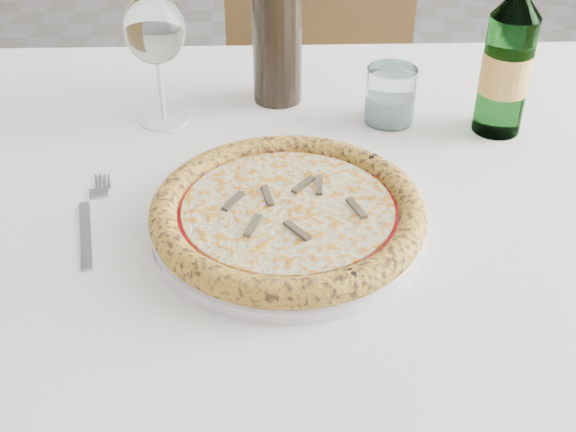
% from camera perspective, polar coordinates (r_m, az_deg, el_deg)
% --- Properties ---
extents(floor, '(5.00, 6.00, 0.02)m').
position_cam_1_polar(floor, '(1.65, -4.97, -14.85)').
color(floor, slate).
rests_on(floor, ground).
extents(dining_table, '(1.56, 0.92, 0.76)m').
position_cam_1_polar(dining_table, '(0.97, -0.23, -1.47)').
color(dining_table, brown).
rests_on(dining_table, floor).
extents(chair_far, '(0.52, 0.52, 0.93)m').
position_cam_1_polar(chair_far, '(1.72, 2.05, 10.70)').
color(chair_far, brown).
rests_on(chair_far, floor).
extents(plate, '(0.31, 0.31, 0.02)m').
position_cam_1_polar(plate, '(0.83, 0.00, -0.63)').
color(plate, white).
rests_on(plate, dining_table).
extents(pizza, '(0.32, 0.32, 0.03)m').
position_cam_1_polar(pizza, '(0.82, -0.00, 0.36)').
color(pizza, '#D5B767').
rests_on(pizza, plate).
extents(fork, '(0.04, 0.19, 0.00)m').
position_cam_1_polar(fork, '(0.88, -15.36, -0.34)').
color(fork, gray).
rests_on(fork, dining_table).
extents(wine_glass, '(0.08, 0.08, 0.19)m').
position_cam_1_polar(wine_glass, '(1.03, -10.49, 14.11)').
color(wine_glass, silver).
rests_on(wine_glass, dining_table).
extents(tumbler, '(0.07, 0.07, 0.08)m').
position_cam_1_polar(tumbler, '(1.06, 8.07, 9.17)').
color(tumbler, white).
rests_on(tumbler, dining_table).
extents(beer_bottle, '(0.07, 0.07, 0.26)m').
position_cam_1_polar(beer_bottle, '(1.04, 16.96, 11.60)').
color(beer_bottle, '#3E7640').
rests_on(beer_bottle, dining_table).
extents(wine_bottle, '(0.07, 0.07, 0.30)m').
position_cam_1_polar(wine_bottle, '(1.08, -0.87, 15.34)').
color(wine_bottle, black).
rests_on(wine_bottle, dining_table).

